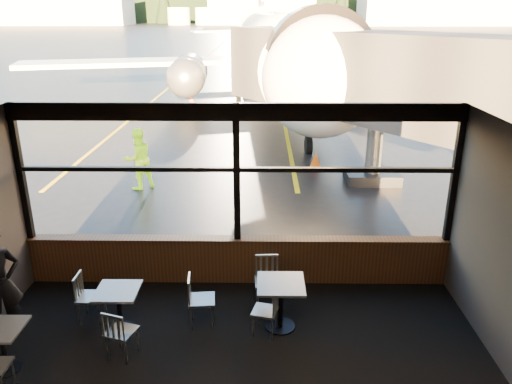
{
  "coord_description": "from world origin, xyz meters",
  "views": [
    {
      "loc": [
        0.47,
        -8.61,
        5.01
      ],
      "look_at": [
        0.34,
        1.0,
        1.5
      ],
      "focal_mm": 35.0,
      "sensor_mm": 36.0,
      "label": 1
    }
  ],
  "objects_px": {
    "chair_near_w": "(202,300)",
    "chair_mid_w": "(91,298)",
    "chair_near_n": "(267,283)",
    "ground_crew": "(138,159)",
    "jet_bridge": "(374,102)",
    "chair_mid_s": "(121,332)",
    "cafe_table_near": "(280,305)",
    "cafe_table_mid": "(119,310)",
    "airliner": "(279,1)",
    "cone_nose": "(316,160)",
    "cone_wing": "(192,99)",
    "chair_near_e": "(265,311)",
    "cafe_table_left": "(3,349)"
  },
  "relations": [
    {
      "from": "cafe_table_left",
      "to": "ground_crew",
      "type": "bearing_deg",
      "value": 89.16
    },
    {
      "from": "jet_bridge",
      "to": "cafe_table_near",
      "type": "height_order",
      "value": "jet_bridge"
    },
    {
      "from": "cafe_table_mid",
      "to": "chair_mid_s",
      "type": "bearing_deg",
      "value": -71.99
    },
    {
      "from": "airliner",
      "to": "cafe_table_mid",
      "type": "bearing_deg",
      "value": -101.93
    },
    {
      "from": "jet_bridge",
      "to": "chair_mid_s",
      "type": "distance_m",
      "value": 9.63
    },
    {
      "from": "chair_mid_s",
      "to": "cone_wing",
      "type": "xyz_separation_m",
      "value": [
        -1.97,
        22.36,
        -0.2
      ]
    },
    {
      "from": "cafe_table_left",
      "to": "chair_mid_w",
      "type": "relative_size",
      "value": 0.83
    },
    {
      "from": "chair_near_e",
      "to": "cone_nose",
      "type": "xyz_separation_m",
      "value": [
        1.74,
        9.21,
        -0.14
      ]
    },
    {
      "from": "jet_bridge",
      "to": "chair_near_w",
      "type": "distance_m",
      "value": 8.34
    },
    {
      "from": "jet_bridge",
      "to": "cafe_table_left",
      "type": "bearing_deg",
      "value": -130.4
    },
    {
      "from": "cone_nose",
      "to": "cone_wing",
      "type": "height_order",
      "value": "cone_nose"
    },
    {
      "from": "jet_bridge",
      "to": "chair_near_e",
      "type": "height_order",
      "value": "jet_bridge"
    },
    {
      "from": "airliner",
      "to": "chair_mid_w",
      "type": "bearing_deg",
      "value": -103.38
    },
    {
      "from": "chair_near_e",
      "to": "chair_mid_s",
      "type": "xyz_separation_m",
      "value": [
        -2.18,
        -0.61,
        0.02
      ]
    },
    {
      "from": "cafe_table_near",
      "to": "cafe_table_mid",
      "type": "relative_size",
      "value": 1.12
    },
    {
      "from": "chair_mid_s",
      "to": "cone_nose",
      "type": "height_order",
      "value": "chair_mid_s"
    },
    {
      "from": "jet_bridge",
      "to": "chair_near_w",
      "type": "height_order",
      "value": "jet_bridge"
    },
    {
      "from": "ground_crew",
      "to": "chair_near_w",
      "type": "bearing_deg",
      "value": 70.56
    },
    {
      "from": "cone_nose",
      "to": "ground_crew",
      "type": "bearing_deg",
      "value": -158.7
    },
    {
      "from": "jet_bridge",
      "to": "cafe_table_left",
      "type": "height_order",
      "value": "jet_bridge"
    },
    {
      "from": "cafe_table_left",
      "to": "chair_mid_s",
      "type": "bearing_deg",
      "value": 11.53
    },
    {
      "from": "ground_crew",
      "to": "chair_near_n",
      "type": "bearing_deg",
      "value": 80.26
    },
    {
      "from": "airliner",
      "to": "chair_near_e",
      "type": "height_order",
      "value": "airliner"
    },
    {
      "from": "chair_near_w",
      "to": "chair_near_e",
      "type": "bearing_deg",
      "value": 71.5
    },
    {
      "from": "cafe_table_mid",
      "to": "chair_mid_s",
      "type": "distance_m",
      "value": 0.69
    },
    {
      "from": "airliner",
      "to": "chair_mid_s",
      "type": "bearing_deg",
      "value": -101.2
    },
    {
      "from": "chair_near_n",
      "to": "cone_wing",
      "type": "distance_m",
      "value": 21.35
    },
    {
      "from": "cone_nose",
      "to": "cone_wing",
      "type": "relative_size",
      "value": 1.16
    },
    {
      "from": "ground_crew",
      "to": "cone_wing",
      "type": "relative_size",
      "value": 3.95
    },
    {
      "from": "airliner",
      "to": "chair_mid_s",
      "type": "distance_m",
      "value": 24.4
    },
    {
      "from": "jet_bridge",
      "to": "chair_near_n",
      "type": "xyz_separation_m",
      "value": [
        -3.04,
        -6.35,
        -2.12
      ]
    },
    {
      "from": "cone_wing",
      "to": "jet_bridge",
      "type": "bearing_deg",
      "value": -63.64
    },
    {
      "from": "cafe_table_mid",
      "to": "chair_near_w",
      "type": "relative_size",
      "value": 0.84
    },
    {
      "from": "chair_near_e",
      "to": "chair_mid_w",
      "type": "distance_m",
      "value": 2.96
    },
    {
      "from": "chair_near_n",
      "to": "airliner",
      "type": "bearing_deg",
      "value": -94.95
    },
    {
      "from": "airliner",
      "to": "cafe_table_near",
      "type": "xyz_separation_m",
      "value": [
        -0.57,
        -22.91,
        -5.09
      ]
    },
    {
      "from": "chair_near_n",
      "to": "ground_crew",
      "type": "distance_m",
      "value": 7.33
    },
    {
      "from": "chair_near_e",
      "to": "chair_near_w",
      "type": "height_order",
      "value": "chair_near_w"
    },
    {
      "from": "chair_mid_w",
      "to": "ground_crew",
      "type": "relative_size",
      "value": 0.48
    },
    {
      "from": "chair_near_n",
      "to": "ground_crew",
      "type": "xyz_separation_m",
      "value": [
        -3.75,
        6.28,
        0.44
      ]
    },
    {
      "from": "chair_near_n",
      "to": "chair_near_w",
      "type": "bearing_deg",
      "value": 24.47
    },
    {
      "from": "chair_near_w",
      "to": "cafe_table_mid",
      "type": "bearing_deg",
      "value": -87.18
    },
    {
      "from": "cafe_table_mid",
      "to": "chair_mid_w",
      "type": "xyz_separation_m",
      "value": [
        -0.55,
        0.28,
        0.06
      ]
    },
    {
      "from": "jet_bridge",
      "to": "ground_crew",
      "type": "bearing_deg",
      "value": -179.38
    },
    {
      "from": "chair_near_w",
      "to": "chair_mid_w",
      "type": "distance_m",
      "value": 1.89
    },
    {
      "from": "ground_crew",
      "to": "chair_mid_w",
      "type": "bearing_deg",
      "value": 55.82
    },
    {
      "from": "cafe_table_mid",
      "to": "chair_near_n",
      "type": "xyz_separation_m",
      "value": [
        2.44,
        0.77,
        0.09
      ]
    },
    {
      "from": "jet_bridge",
      "to": "cafe_table_mid",
      "type": "xyz_separation_m",
      "value": [
        -5.47,
        -7.12,
        -2.21
      ]
    },
    {
      "from": "cafe_table_left",
      "to": "ground_crew",
      "type": "xyz_separation_m",
      "value": [
        0.12,
        8.04,
        0.54
      ]
    },
    {
      "from": "chair_near_w",
      "to": "chair_mid_w",
      "type": "xyz_separation_m",
      "value": [
        -1.89,
        0.08,
        -0.01
      ]
    }
  ]
}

